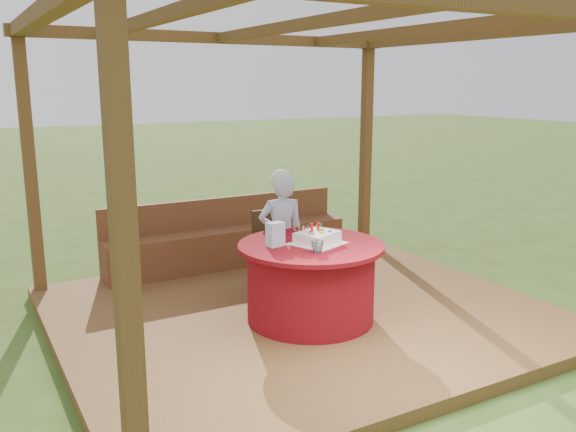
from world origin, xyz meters
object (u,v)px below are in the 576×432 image
object	(u,v)px
birthday_cake	(317,238)
drinking_glass	(318,247)
chair	(273,246)
table	(311,281)
elderly_woman	(281,234)
bench	(229,243)
gift_bag	(275,234)

from	to	relation	value
birthday_cake	drinking_glass	size ratio (longest dim) A/B	4.82
drinking_glass	chair	bearing A→B (deg)	79.08
table	elderly_woman	distance (m)	0.75
table	chair	distance (m)	1.03
birthday_cake	table	bearing A→B (deg)	157.56
elderly_woman	drinking_glass	size ratio (longest dim) A/B	11.94
bench	elderly_woman	distance (m)	1.37
gift_bag	elderly_woman	bearing A→B (deg)	46.39
chair	elderly_woman	bearing A→B (deg)	-103.05
bench	table	bearing A→B (deg)	-91.63
bench	elderly_woman	size ratio (longest dim) A/B	2.27
bench	gift_bag	world-z (taller)	gift_bag
bench	drinking_glass	bearing A→B (deg)	-94.08
elderly_woman	birthday_cake	distance (m)	0.72
elderly_woman	gift_bag	bearing A→B (deg)	-122.90
chair	drinking_glass	world-z (taller)	same
elderly_woman	drinking_glass	distance (m)	0.99
elderly_woman	drinking_glass	world-z (taller)	elderly_woman
bench	drinking_glass	distance (m)	2.34
bench	gift_bag	bearing A→B (deg)	-101.12
chair	elderly_woman	size ratio (longest dim) A/B	0.63
chair	gift_bag	xyz separation A→B (m)	(-0.46, -0.93, 0.39)
bench	chair	distance (m)	1.00
gift_bag	drinking_glass	bearing A→B (deg)	-70.98
elderly_woman	gift_bag	size ratio (longest dim) A/B	6.09
elderly_woman	birthday_cake	size ratio (longest dim) A/B	2.48
gift_bag	drinking_glass	world-z (taller)	gift_bag
bench	elderly_woman	bearing A→B (deg)	-89.49
bench	table	world-z (taller)	bench
bench	drinking_glass	xyz separation A→B (m)	(-0.16, -2.28, 0.51)
gift_bag	chair	bearing A→B (deg)	52.81
chair	birthday_cake	bearing A→B (deg)	-94.99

